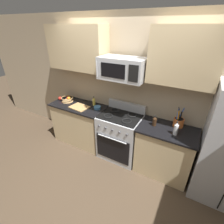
% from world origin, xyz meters
% --- Properties ---
extents(ground_plane, '(16.00, 16.00, 0.00)m').
position_xyz_m(ground_plane, '(0.00, 0.00, 0.00)').
color(ground_plane, '#473828').
extents(wall_back, '(8.00, 0.10, 2.60)m').
position_xyz_m(wall_back, '(0.00, 1.02, 1.30)').
color(wall_back, tan).
rests_on(wall_back, ground).
extents(counter_left, '(1.19, 0.58, 0.91)m').
position_xyz_m(counter_left, '(-0.99, 0.66, 0.46)').
color(counter_left, tan).
rests_on(counter_left, ground).
extents(range_oven, '(0.76, 0.63, 1.09)m').
position_xyz_m(range_oven, '(-0.00, 0.66, 0.47)').
color(range_oven, '#B2B5BA').
rests_on(range_oven, ground).
extents(counter_right, '(0.94, 0.58, 0.91)m').
position_xyz_m(counter_right, '(0.86, 0.66, 0.46)').
color(counter_right, tan).
rests_on(counter_right, ground).
extents(microwave, '(0.75, 0.44, 0.35)m').
position_xyz_m(microwave, '(-0.00, 0.69, 1.78)').
color(microwave, '#B2B5BA').
extents(upper_cabinets_left, '(1.18, 0.34, 0.78)m').
position_xyz_m(upper_cabinets_left, '(-0.99, 0.80, 2.01)').
color(upper_cabinets_left, tan).
extents(upper_cabinets_right, '(0.93, 0.34, 0.78)m').
position_xyz_m(upper_cabinets_right, '(0.86, 0.80, 2.01)').
color(upper_cabinets_right, tan).
extents(utensil_crock, '(0.16, 0.16, 0.34)m').
position_xyz_m(utensil_crock, '(0.97, 0.83, 0.99)').
color(utensil_crock, '#D1662D').
rests_on(utensil_crock, counter_right).
extents(fruit_basket, '(0.26, 0.26, 0.11)m').
position_xyz_m(fruit_basket, '(-1.31, 0.70, 0.96)').
color(fruit_basket, '#9E7A4C').
rests_on(fruit_basket, counter_left).
extents(apple_loose, '(0.08, 0.08, 0.08)m').
position_xyz_m(apple_loose, '(-1.50, 0.67, 0.95)').
color(apple_loose, red).
rests_on(apple_loose, counter_left).
extents(cutting_board, '(0.39, 0.31, 0.02)m').
position_xyz_m(cutting_board, '(-0.89, 0.58, 0.92)').
color(cutting_board, tan).
rests_on(cutting_board, counter_left).
extents(bottle_soy, '(0.07, 0.07, 0.18)m').
position_xyz_m(bottle_soy, '(0.62, 0.67, 0.99)').
color(bottle_soy, '#382314').
rests_on(bottle_soy, counter_right).
extents(bottle_vinegar, '(0.07, 0.07, 0.23)m').
position_xyz_m(bottle_vinegar, '(0.97, 0.58, 1.01)').
color(bottle_vinegar, silver).
rests_on(bottle_vinegar, counter_right).
extents(bottle_oil, '(0.06, 0.06, 0.19)m').
position_xyz_m(bottle_oil, '(-0.69, 0.81, 1.00)').
color(bottle_oil, gold).
rests_on(bottle_oil, counter_left).
extents(prep_bowl, '(0.14, 0.14, 0.05)m').
position_xyz_m(prep_bowl, '(-0.54, 0.72, 0.94)').
color(prep_bowl, teal).
rests_on(prep_bowl, counter_left).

